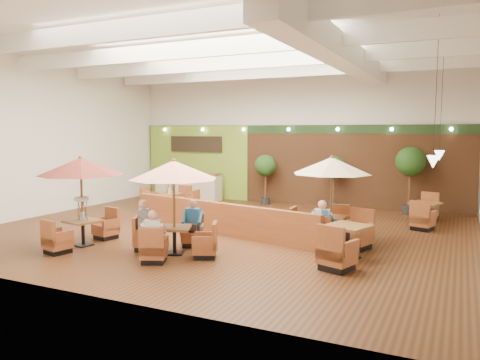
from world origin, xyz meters
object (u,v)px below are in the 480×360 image
Objects in this scene: topiary_0 at (265,167)px; topiary_1 at (334,170)px; table_3 at (170,201)px; diner_4 at (322,219)px; booth_divider at (219,218)px; diner_1 at (193,218)px; table_0 at (81,178)px; diner_0 at (153,230)px; diner_3 at (322,219)px; diner_2 at (146,220)px; table_1 at (174,188)px; table_5 at (425,214)px; service_counter at (188,186)px; topiary_2 at (410,164)px; table_4 at (347,242)px; table_2 at (330,179)px.

topiary_0 is 2.82m from topiary_1.
diner_4 is at bearing -26.00° from table_3.
diner_1 reaches higher than booth_divider.
table_0 is at bearing -100.94° from topiary_0.
diner_3 is (3.07, 3.03, 0.00)m from diner_0.
table_0 is 3.09× the size of diner_3.
diner_2 is (0.12, -8.18, -0.74)m from topiary_0.
table_0 is at bearing -83.39° from table_3.
table_1 is 8.39m from topiary_1.
diner_4 is at bearing 22.48° from diner_0.
diner_1 is at bearing -104.11° from topiary_1.
table_0 is 2.87m from diner_0.
diner_2 is at bearing 156.13° from table_1.
table_5 is 6.56m from topiary_0.
diner_4 reaches higher than service_counter.
table_1 reaches higher than table_5.
diner_1 is at bearing -122.05° from topiary_2.
topiary_2 is at bearing 77.01° from diner_3.
diner_0 is at bearing -116.94° from topiary_2.
topiary_1 is at bearing 170.95° from table_5.
table_4 is 7.19m from topiary_1.
topiary_0 reaches higher than table_5.
diner_0 is at bearing 70.36° from diner_1.
diner_4 reaches higher than table_4.
diner_2 is at bearing 25.36° from diner_1.
table_0 is 1.02× the size of table_2.
diner_4 is (1.23, -6.01, -0.77)m from topiary_1.
diner_3 is at bearing -56.02° from topiary_0.
table_2 is 1.01× the size of table_3.
table_4 is (6.52, 1.71, -1.40)m from table_0.
diner_0 is at bearing -62.79° from service_counter.
table_1 is 1.20m from diner_2.
service_counter reaches higher than booth_divider.
table_0 is 3.06m from diner_1.
topiary_2 is 6.28m from diner_4.
table_4 is 8.44m from topiary_0.
table_3 is 7.16m from diner_3.
table_2 reaches higher than diner_3.
diner_4 is (-0.00, 0.00, 0.00)m from diner_3.
table_3 is (-6.52, 1.97, -1.28)m from table_2.
service_counter is 1.05× the size of table_4.
topiary_0 is at bearing 143.77° from table_4.
topiary_0 reaches higher than table_3.
topiary_2 reaches higher than diner_4.
topiary_2 is (0.69, 6.80, 1.42)m from table_4.
booth_divider is 5.94m from topiary_0.
topiary_0 is at bearing -102.08° from diner_1.
table_1 reaches higher than topiary_1.
diner_0 is at bearing -113.87° from table_1.
table_5 is 3.44× the size of diner_1.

